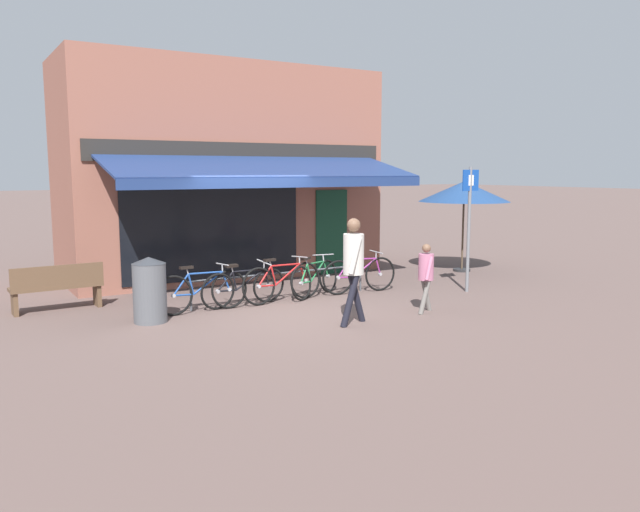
# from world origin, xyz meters

# --- Properties ---
(ground_plane) EXTENTS (160.00, 160.00, 0.00)m
(ground_plane) POSITION_xyz_m (0.00, 0.00, 0.00)
(ground_plane) COLOR brown
(shop_front) EXTENTS (7.57, 5.00, 5.07)m
(shop_front) POSITION_xyz_m (0.76, 4.60, 2.53)
(shop_front) COLOR #8E5647
(shop_front) RESTS_ON ground_plane
(bike_rack_rail) EXTENTS (3.91, 0.04, 0.57)m
(bike_rack_rail) POSITION_xyz_m (0.46, 0.88, 0.48)
(bike_rack_rail) COLOR #47494F
(bike_rack_rail) RESTS_ON ground_plane
(bicycle_blue) EXTENTS (1.82, 0.52, 0.88)m
(bicycle_blue) POSITION_xyz_m (-1.30, 0.69, 0.39)
(bicycle_blue) COLOR black
(bicycle_blue) RESTS_ON ground_plane
(bicycle_black) EXTENTS (1.81, 0.52, 0.86)m
(bicycle_black) POSITION_xyz_m (-0.44, 0.75, 0.38)
(bicycle_black) COLOR black
(bicycle_black) RESTS_ON ground_plane
(bicycle_red) EXTENTS (1.85, 0.52, 0.89)m
(bicycle_red) POSITION_xyz_m (0.39, 0.74, 0.40)
(bicycle_red) COLOR black
(bicycle_red) RESTS_ON ground_plane
(bicycle_green) EXTENTS (1.60, 0.92, 0.86)m
(bicycle_green) POSITION_xyz_m (1.22, 0.88, 0.38)
(bicycle_green) COLOR black
(bicycle_green) RESTS_ON ground_plane
(bicycle_purple) EXTENTS (1.76, 0.52, 0.88)m
(bicycle_purple) POSITION_xyz_m (2.20, 0.68, 0.40)
(bicycle_purple) COLOR black
(bicycle_purple) RESTS_ON ground_plane
(pedestrian_adult) EXTENTS (0.62, 0.57, 1.81)m
(pedestrian_adult) POSITION_xyz_m (0.56, -1.49, 1.11)
(pedestrian_adult) COLOR black
(pedestrian_adult) RESTS_ON ground_plane
(pedestrian_child) EXTENTS (0.44, 0.46, 1.28)m
(pedestrian_child) POSITION_xyz_m (2.19, -1.45, 0.77)
(pedestrian_child) COLOR slate
(pedestrian_child) RESTS_ON ground_plane
(litter_bin) EXTENTS (0.57, 0.57, 1.13)m
(litter_bin) POSITION_xyz_m (-2.33, 0.42, 0.57)
(litter_bin) COLOR #515459
(litter_bin) RESTS_ON ground_plane
(parking_sign) EXTENTS (0.44, 0.07, 2.65)m
(parking_sign) POSITION_xyz_m (4.25, -0.40, 1.61)
(parking_sign) COLOR slate
(parking_sign) RESTS_ON ground_plane
(cafe_parasol) EXTENTS (2.30, 2.30, 2.31)m
(cafe_parasol) POSITION_xyz_m (6.12, 1.70, 2.04)
(cafe_parasol) COLOR #4C3D2D
(cafe_parasol) RESTS_ON ground_plane
(park_bench) EXTENTS (1.62, 0.51, 0.87)m
(park_bench) POSITION_xyz_m (-3.54, 2.15, 0.46)
(park_bench) COLOR brown
(park_bench) RESTS_ON ground_plane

